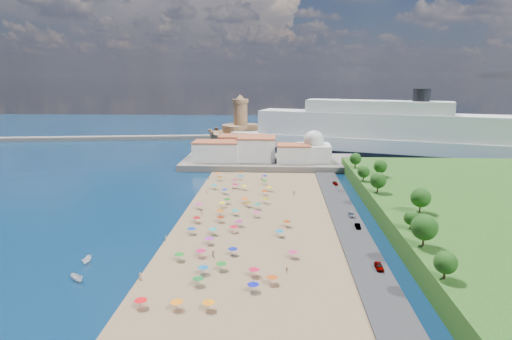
{
  "coord_description": "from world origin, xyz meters",
  "views": [
    {
      "loc": [
        12.57,
        -137.96,
        44.09
      ],
      "look_at": [
        4.0,
        25.0,
        8.0
      ],
      "focal_mm": 30.0,
      "sensor_mm": 36.0,
      "label": 1
    }
  ],
  "objects": [
    {
      "name": "ground",
      "position": [
        0.0,
        0.0,
        0.0
      ],
      "size": [
        700.0,
        700.0,
        0.0
      ],
      "primitive_type": "plane",
      "color": "#071938",
      "rests_on": "ground"
    },
    {
      "name": "parked_cars",
      "position": [
        36.0,
        -11.33,
        1.36
      ],
      "size": [
        2.08,
        82.06,
        1.42
      ],
      "color": "gray",
      "rests_on": "promenade"
    },
    {
      "name": "waterfront_buildings",
      "position": [
        -3.05,
        73.64,
        7.88
      ],
      "size": [
        57.0,
        29.0,
        11.0
      ],
      "color": "silver",
      "rests_on": "terrace"
    },
    {
      "name": "cruise_ship",
      "position": [
        68.04,
        106.58,
        11.05
      ],
      "size": [
        170.0,
        76.8,
        37.3
      ],
      "color": "black",
      "rests_on": "ground"
    },
    {
      "name": "breakwater",
      "position": [
        -110.0,
        153.0,
        1.3
      ],
      "size": [
        199.03,
        34.77,
        2.6
      ],
      "primitive_type": "cube",
      "rotation": [
        0.0,
        0.0,
        0.14
      ],
      "color": "#59544C",
      "rests_on": "ground"
    },
    {
      "name": "fortress",
      "position": [
        -12.0,
        138.0,
        6.68
      ],
      "size": [
        40.0,
        40.0,
        32.4
      ],
      "color": "#A37A51",
      "rests_on": "ground"
    },
    {
      "name": "beach_parasols",
      "position": [
        -1.16,
        -10.3,
        2.15
      ],
      "size": [
        32.94,
        114.13,
        2.2
      ],
      "color": "gray",
      "rests_on": "beach"
    },
    {
      "name": "domed_building",
      "position": [
        30.0,
        71.0,
        8.97
      ],
      "size": [
        16.0,
        16.0,
        15.0
      ],
      "color": "silver",
      "rests_on": "terrace"
    },
    {
      "name": "moored_boats",
      "position": [
        -32.03,
        -49.64,
        0.75
      ],
      "size": [
        4.79,
        12.96,
        1.54
      ],
      "color": "white",
      "rests_on": "ground"
    },
    {
      "name": "beachgoers",
      "position": [
        -3.51,
        -0.21,
        1.11
      ],
      "size": [
        37.32,
        92.96,
        1.83
      ],
      "color": "tan",
      "rests_on": "beach"
    },
    {
      "name": "terrace",
      "position": [
        10.0,
        73.0,
        1.5
      ],
      "size": [
        90.0,
        36.0,
        3.0
      ],
      "primitive_type": "cube",
      "color": "#59544C",
      "rests_on": "ground"
    },
    {
      "name": "hillside_trees",
      "position": [
        47.59,
        -9.66,
        10.04
      ],
      "size": [
        13.91,
        106.62,
        7.62
      ],
      "color": "#382314",
      "rests_on": "hillside"
    },
    {
      "name": "jetty",
      "position": [
        -12.0,
        108.0,
        1.2
      ],
      "size": [
        18.0,
        70.0,
        2.4
      ],
      "primitive_type": "cube",
      "color": "#59544C",
      "rests_on": "ground"
    }
  ]
}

